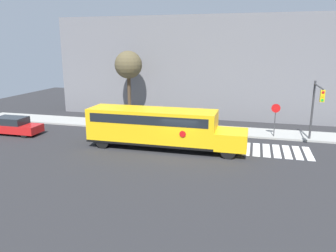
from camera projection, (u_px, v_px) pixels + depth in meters
ground_plane at (181, 152)px, 23.06m from camera, size 60.00×60.00×0.00m
sidewalk_strip at (197, 129)px, 29.14m from camera, size 44.00×3.00×0.15m
building_backdrop at (209, 67)px, 34.04m from camera, size 32.00×4.00×10.23m
crosswalk_stripes at (277, 151)px, 23.31m from camera, size 4.70×3.20×0.01m
school_bus at (158, 126)px, 23.65m from camera, size 11.45×2.57×2.86m
parked_car at (14, 126)px, 27.60m from camera, size 4.55×1.74×1.47m
stop_sign at (275, 116)px, 26.19m from camera, size 0.70×0.10×2.81m
traffic_light at (316, 103)px, 24.06m from camera, size 0.28×3.49×4.72m
tree_near_sidewalk at (128, 66)px, 31.71m from camera, size 2.67×2.67×6.84m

